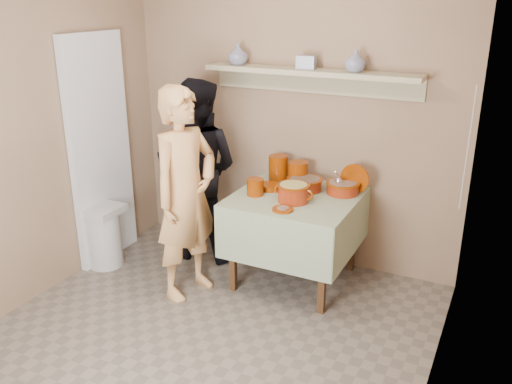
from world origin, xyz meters
The scene contains 22 objects.
ground centered at (0.00, 0.00, 0.00)m, with size 3.50×3.50×0.00m, color #6E6256.
tile_panel centered at (-1.46, 0.95, 1.00)m, with size 0.06×0.70×2.00m, color silver.
plate_stack_a centered at (-0.04, 1.57, 0.87)m, with size 0.17×0.17×0.22m, color #702500.
plate_stack_b centered at (0.15, 1.54, 0.86)m, with size 0.17×0.17×0.20m, color #702500.
bowl_stack centered at (-0.05, 1.15, 0.83)m, with size 0.14×0.14×0.14m, color #702500.
empty_bowl centered at (0.00, 1.31, 0.79)m, with size 0.17×0.17×0.05m, color #702500.
propped_lid centered at (0.64, 1.55, 0.88)m, with size 0.24×0.24×0.02m, color #702500.
vase_right centered at (0.57, 1.61, 1.80)m, with size 0.16×0.16×0.17m, color navy.
vase_left centered at (-0.45, 1.62, 1.81)m, with size 0.17×0.17×0.17m, color navy.
ceramic_box centered at (0.17, 1.62, 1.77)m, with size 0.15×0.11×0.11m, color navy.
person_cook centered at (-0.44, 0.73, 0.84)m, with size 0.61×0.40×1.68m, color tan.
person_helper centered at (-0.74, 1.36, 0.81)m, with size 0.79×0.62×1.63m, color black.
room_shell centered at (0.00, 0.00, 1.61)m, with size 3.04×3.54×2.62m.
serving_table centered at (0.25, 1.28, 0.64)m, with size 0.97×0.97×0.76m.
cazuela_meat_a centered at (0.26, 1.44, 0.82)m, with size 0.30×0.30×0.10m.
cazuela_meat_b centered at (0.57, 1.49, 0.82)m, with size 0.28×0.28×0.10m.
ladle centered at (0.54, 1.47, 0.87)m, with size 0.08×0.26×0.19m.
cazuela_rice centered at (0.28, 1.15, 0.85)m, with size 0.33×0.25×0.14m.
front_plate centered at (0.28, 0.94, 0.77)m, with size 0.16×0.16×0.03m.
wall_shelf centered at (0.20, 1.65, 1.67)m, with size 1.80×0.25×0.21m.
trash_bin centered at (-1.36, 0.78, 0.28)m, with size 0.32×0.32×0.56m.
electrical_cord centered at (1.47, 1.48, 1.25)m, with size 0.01×0.05×0.90m.
Camera 1 is at (1.77, -2.52, 2.29)m, focal length 38.00 mm.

